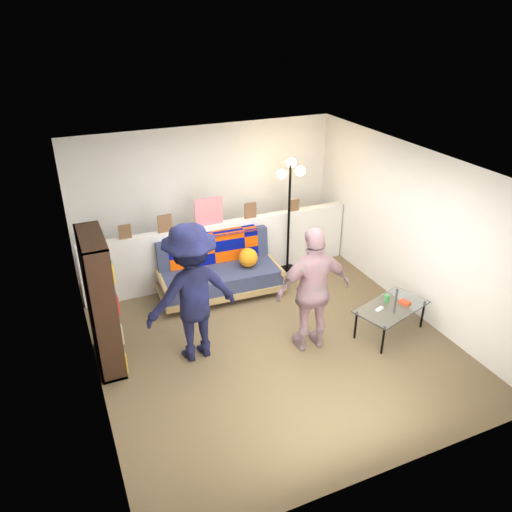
# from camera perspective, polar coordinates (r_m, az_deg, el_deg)

# --- Properties ---
(ground) EXTENTS (5.00, 5.00, 0.00)m
(ground) POSITION_cam_1_polar(r_m,az_deg,el_deg) (6.97, 1.32, -9.10)
(ground) COLOR brown
(ground) RESTS_ON ground
(room_shell) EXTENTS (4.60, 5.05, 2.45)m
(room_shell) POSITION_cam_1_polar(r_m,az_deg,el_deg) (6.54, -0.25, 5.12)
(room_shell) COLOR silver
(room_shell) RESTS_ON ground
(half_wall_ledge) EXTENTS (4.45, 0.15, 1.00)m
(half_wall_ledge) POSITION_cam_1_polar(r_m,az_deg,el_deg) (8.15, -3.92, 0.61)
(half_wall_ledge) COLOR silver
(half_wall_ledge) RESTS_ON ground
(ledge_decor) EXTENTS (2.97, 0.02, 0.45)m
(ledge_decor) POSITION_cam_1_polar(r_m,az_deg,el_deg) (7.80, -5.59, 4.73)
(ledge_decor) COLOR brown
(ledge_decor) RESTS_ON half_wall_ledge
(futon_sofa) EXTENTS (1.93, 0.99, 0.81)m
(futon_sofa) POSITION_cam_1_polar(r_m,az_deg,el_deg) (7.79, -4.16, -1.72)
(futon_sofa) COLOR #A3824F
(futon_sofa) RESTS_ON ground
(bookshelf) EXTENTS (0.29, 0.88, 1.76)m
(bookshelf) POSITION_cam_1_polar(r_m,az_deg,el_deg) (6.35, -17.26, -5.55)
(bookshelf) COLOR black
(bookshelf) RESTS_ON ground
(coffee_table) EXTENTS (1.14, 0.84, 0.53)m
(coffee_table) POSITION_cam_1_polar(r_m,az_deg,el_deg) (7.07, 15.23, -5.74)
(coffee_table) COLOR black
(coffee_table) RESTS_ON ground
(floor_lamp) EXTENTS (0.38, 0.36, 1.92)m
(floor_lamp) POSITION_cam_1_polar(r_m,az_deg,el_deg) (8.13, 3.92, 7.13)
(floor_lamp) COLOR black
(floor_lamp) RESTS_ON ground
(person_left) EXTENTS (1.25, 0.80, 1.83)m
(person_left) POSITION_cam_1_polar(r_m,az_deg,el_deg) (6.19, -7.32, -4.25)
(person_left) COLOR black
(person_left) RESTS_ON ground
(person_right) EXTENTS (1.03, 0.49, 1.71)m
(person_right) POSITION_cam_1_polar(r_m,az_deg,el_deg) (6.38, 6.59, -3.89)
(person_right) COLOR #CE8596
(person_right) RESTS_ON ground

